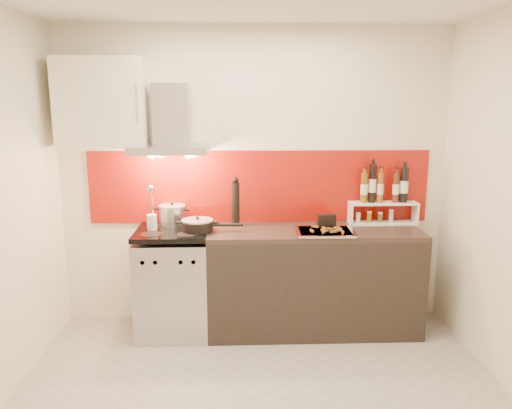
{
  "coord_description": "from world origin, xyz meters",
  "views": [
    {
      "loc": [
        -0.15,
        -2.97,
        1.96
      ],
      "look_at": [
        0.0,
        0.95,
        1.15
      ],
      "focal_mm": 35.0,
      "sensor_mm": 36.0,
      "label": 1
    }
  ],
  "objects_px": {
    "baking_tray": "(325,231)",
    "stock_pot": "(172,215)",
    "range_stove": "(174,283)",
    "pepper_mill": "(236,202)",
    "saute_pan": "(198,225)",
    "counter": "(313,280)"
  },
  "relations": [
    {
      "from": "saute_pan",
      "to": "pepper_mill",
      "type": "xyz_separation_m",
      "value": [
        0.31,
        0.2,
        0.15
      ]
    },
    {
      "from": "saute_pan",
      "to": "pepper_mill",
      "type": "bearing_deg",
      "value": 32.46
    },
    {
      "from": "counter",
      "to": "saute_pan",
      "type": "distance_m",
      "value": 1.1
    },
    {
      "from": "stock_pot",
      "to": "baking_tray",
      "type": "height_order",
      "value": "stock_pot"
    },
    {
      "from": "pepper_mill",
      "to": "baking_tray",
      "type": "height_order",
      "value": "pepper_mill"
    },
    {
      "from": "stock_pot",
      "to": "baking_tray",
      "type": "distance_m",
      "value": 1.33
    },
    {
      "from": "counter",
      "to": "saute_pan",
      "type": "bearing_deg",
      "value": -177.52
    },
    {
      "from": "range_stove",
      "to": "counter",
      "type": "height_order",
      "value": "range_stove"
    },
    {
      "from": "pepper_mill",
      "to": "saute_pan",
      "type": "bearing_deg",
      "value": -147.54
    },
    {
      "from": "saute_pan",
      "to": "baking_tray",
      "type": "xyz_separation_m",
      "value": [
        1.04,
        -0.09,
        -0.04
      ]
    },
    {
      "from": "range_stove",
      "to": "pepper_mill",
      "type": "bearing_deg",
      "value": 16.57
    },
    {
      "from": "stock_pot",
      "to": "saute_pan",
      "type": "relative_size",
      "value": 0.45
    },
    {
      "from": "counter",
      "to": "baking_tray",
      "type": "height_order",
      "value": "baking_tray"
    },
    {
      "from": "baking_tray",
      "to": "stock_pot",
      "type": "bearing_deg",
      "value": 166.39
    },
    {
      "from": "range_stove",
      "to": "pepper_mill",
      "type": "distance_m",
      "value": 0.87
    },
    {
      "from": "range_stove",
      "to": "stock_pot",
      "type": "xyz_separation_m",
      "value": [
        -0.02,
        0.19,
        0.55
      ]
    },
    {
      "from": "counter",
      "to": "baking_tray",
      "type": "bearing_deg",
      "value": -62.23
    },
    {
      "from": "pepper_mill",
      "to": "baking_tray",
      "type": "distance_m",
      "value": 0.81
    },
    {
      "from": "saute_pan",
      "to": "baking_tray",
      "type": "height_order",
      "value": "saute_pan"
    },
    {
      "from": "counter",
      "to": "pepper_mill",
      "type": "bearing_deg",
      "value": 166.95
    },
    {
      "from": "range_stove",
      "to": "baking_tray",
      "type": "height_order",
      "value": "baking_tray"
    },
    {
      "from": "stock_pot",
      "to": "saute_pan",
      "type": "distance_m",
      "value": 0.33
    }
  ]
}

